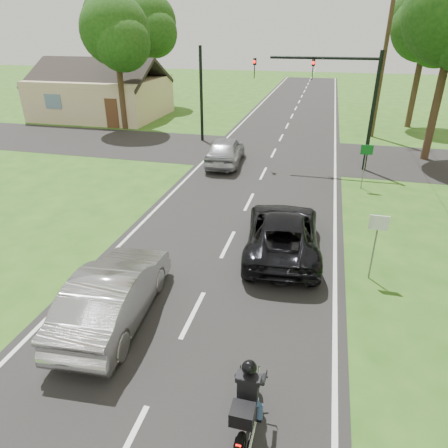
% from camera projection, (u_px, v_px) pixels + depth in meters
% --- Properties ---
extents(ground, '(140.00, 140.00, 0.00)m').
position_uv_depth(ground, '(193.00, 315.00, 10.71)').
color(ground, '#295618').
rests_on(ground, ground).
extents(road, '(8.00, 100.00, 0.01)m').
position_uv_depth(road, '(257.00, 186.00, 19.42)').
color(road, black).
rests_on(road, ground).
extents(cross_road, '(60.00, 7.00, 0.01)m').
position_uv_depth(cross_road, '(273.00, 153.00, 24.64)').
color(cross_road, black).
rests_on(cross_road, ground).
extents(motorcycle_rider, '(0.57, 2.01, 1.73)m').
position_uv_depth(motorcycle_rider, '(247.00, 407.00, 7.28)').
color(motorcycle_rider, black).
rests_on(motorcycle_rider, ground).
extents(dark_suv, '(2.87, 5.36, 1.43)m').
position_uv_depth(dark_suv, '(283.00, 232.00, 13.46)').
color(dark_suv, black).
rests_on(dark_suv, road).
extents(silver_sedan, '(1.99, 4.75, 1.53)m').
position_uv_depth(silver_sedan, '(114.00, 293.00, 10.27)').
color(silver_sedan, '#A2A3A7').
rests_on(silver_sedan, road).
extents(silver_suv, '(2.18, 4.67, 1.55)m').
position_uv_depth(silver_suv, '(225.00, 150.00, 22.36)').
color(silver_suv, '#A2A3AA').
rests_on(silver_suv, road).
extents(traffic_signal, '(6.38, 0.44, 6.00)m').
position_uv_depth(traffic_signal, '(338.00, 89.00, 20.35)').
color(traffic_signal, black).
rests_on(traffic_signal, ground).
extents(signal_pole_far, '(0.20, 0.20, 6.00)m').
position_uv_depth(signal_pole_far, '(201.00, 95.00, 26.21)').
color(signal_pole_far, black).
rests_on(signal_pole_far, ground).
extents(utility_pole_far, '(1.60, 0.28, 10.00)m').
position_uv_depth(utility_pole_far, '(384.00, 60.00, 26.28)').
color(utility_pole_far, '#4A3822').
rests_on(utility_pole_far, ground).
extents(sign_white, '(0.55, 0.07, 2.12)m').
position_uv_depth(sign_white, '(377.00, 232.00, 11.57)').
color(sign_white, slate).
rests_on(sign_white, ground).
extents(sign_green, '(0.55, 0.07, 2.12)m').
position_uv_depth(sign_green, '(366.00, 156.00, 18.50)').
color(sign_green, slate).
rests_on(sign_green, ground).
extents(tree_row_e, '(5.28, 5.12, 9.61)m').
position_uv_depth(tree_row_e, '(431.00, 30.00, 28.09)').
color(tree_row_e, '#332316').
rests_on(tree_row_e, ground).
extents(tree_left_near, '(5.12, 4.96, 9.22)m').
position_uv_depth(tree_left_near, '(117.00, 35.00, 27.64)').
color(tree_left_near, '#332316').
rests_on(tree_left_near, ground).
extents(tree_left_far, '(5.76, 5.58, 10.14)m').
position_uv_depth(tree_left_far, '(149.00, 26.00, 36.50)').
color(tree_left_far, '#332316').
rests_on(tree_left_far, ground).
extents(house, '(10.20, 8.00, 4.84)m').
position_uv_depth(house, '(102.00, 95.00, 34.34)').
color(house, tan).
rests_on(house, ground).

